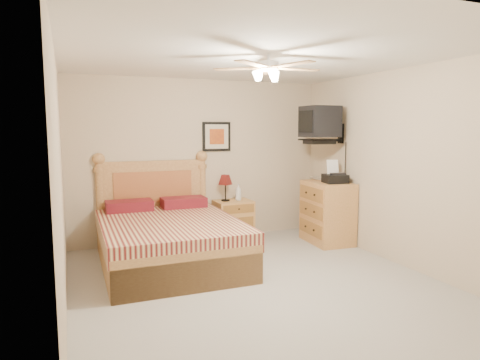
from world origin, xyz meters
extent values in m
plane|color=#9C968D|center=(0.00, 0.00, 0.00)|extent=(4.50, 4.50, 0.00)
cube|color=white|center=(0.00, 0.00, 2.50)|extent=(4.00, 4.50, 0.04)
cube|color=#C1AC8E|center=(0.00, 2.25, 1.25)|extent=(4.00, 0.04, 2.50)
cube|color=#C1AC8E|center=(0.00, -2.25, 1.25)|extent=(4.00, 0.04, 2.50)
cube|color=#C1AC8E|center=(-2.00, 0.00, 1.25)|extent=(0.04, 4.50, 2.50)
cube|color=#C1AC8E|center=(2.00, 0.00, 1.25)|extent=(0.04, 4.50, 2.50)
cube|color=#C08D47|center=(0.47, 2.00, 0.31)|extent=(0.58, 0.44, 0.62)
imported|color=silver|center=(0.55, 2.01, 0.75)|extent=(0.12, 0.12, 0.26)
cube|color=black|center=(0.27, 2.23, 1.62)|extent=(0.46, 0.04, 0.46)
cube|color=#A77D38|center=(1.73, 1.28, 0.47)|extent=(0.60, 0.83, 0.94)
imported|color=#C0B09D|center=(1.70, 1.53, 0.95)|extent=(0.23, 0.29, 0.03)
imported|color=gray|center=(1.69, 1.56, 0.97)|extent=(0.27, 0.30, 0.02)
camera|label=1|loc=(-1.93, -4.19, 1.75)|focal=32.00mm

